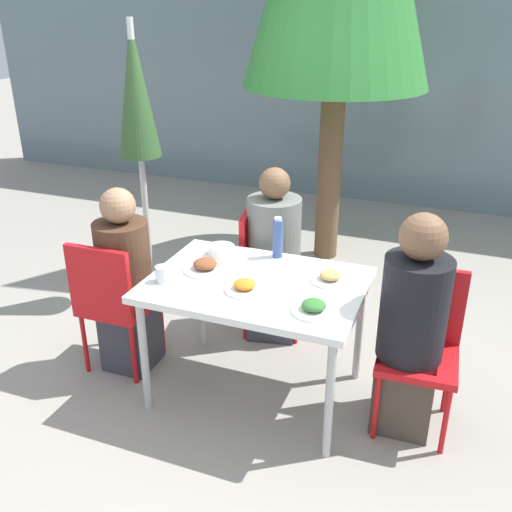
# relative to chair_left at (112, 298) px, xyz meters

# --- Properties ---
(ground_plane) EXTENTS (24.00, 24.00, 0.00)m
(ground_plane) POSITION_rel_chair_left_xyz_m (0.87, 0.09, -0.50)
(ground_plane) COLOR gray
(building_facade) EXTENTS (10.00, 0.20, 3.00)m
(building_facade) POSITION_rel_chair_left_xyz_m (0.87, 3.90, 1.00)
(building_facade) COLOR slate
(building_facade) RESTS_ON ground
(dining_table) EXTENTS (1.15, 0.82, 0.72)m
(dining_table) POSITION_rel_chair_left_xyz_m (0.87, 0.09, 0.16)
(dining_table) COLOR white
(dining_table) RESTS_ON ground
(chair_left) EXTENTS (0.41, 0.41, 0.86)m
(chair_left) POSITION_rel_chair_left_xyz_m (0.00, 0.00, 0.00)
(chair_left) COLOR red
(chair_left) RESTS_ON ground
(person_left) EXTENTS (0.32, 0.32, 1.15)m
(person_left) POSITION_rel_chair_left_xyz_m (0.05, 0.08, 0.05)
(person_left) COLOR #383842
(person_left) RESTS_ON ground
(chair_right) EXTENTS (0.42, 0.42, 0.86)m
(chair_right) POSITION_rel_chair_left_xyz_m (1.74, 0.21, 0.00)
(chair_right) COLOR red
(chair_right) RESTS_ON ground
(person_right) EXTENTS (0.33, 0.33, 1.21)m
(person_right) POSITION_rel_chair_left_xyz_m (1.70, 0.13, 0.08)
(person_right) COLOR #473D33
(person_right) RESTS_ON ground
(chair_far) EXTENTS (0.47, 0.47, 0.86)m
(chair_far) POSITION_rel_chair_left_xyz_m (0.65, 0.79, 0.00)
(chair_far) COLOR red
(chair_far) RESTS_ON ground
(person_far) EXTENTS (0.37, 0.37, 1.17)m
(person_far) POSITION_rel_chair_left_xyz_m (0.74, 0.75, 0.05)
(person_far) COLOR #383842
(person_far) RESTS_ON ground
(closed_umbrella) EXTENTS (0.36, 0.36, 2.00)m
(closed_umbrella) POSITION_rel_chair_left_xyz_m (-0.31, 0.91, 0.92)
(closed_umbrella) COLOR #333333
(closed_umbrella) RESTS_ON ground
(plate_0) EXTENTS (0.21, 0.21, 0.06)m
(plate_0) POSITION_rel_chair_left_xyz_m (0.85, -0.03, 0.24)
(plate_0) COLOR white
(plate_0) RESTS_ON dining_table
(plate_1) EXTENTS (0.24, 0.24, 0.07)m
(plate_1) POSITION_rel_chair_left_xyz_m (0.56, 0.12, 0.25)
(plate_1) COLOR white
(plate_1) RESTS_ON dining_table
(plate_2) EXTENTS (0.21, 0.21, 0.06)m
(plate_2) POSITION_rel_chair_left_xyz_m (1.24, 0.24, 0.24)
(plate_2) COLOR white
(plate_2) RESTS_ON dining_table
(plate_3) EXTENTS (0.22, 0.22, 0.06)m
(plate_3) POSITION_rel_chair_left_xyz_m (1.25, -0.11, 0.25)
(plate_3) COLOR white
(plate_3) RESTS_ON dining_table
(bottle) EXTENTS (0.06, 0.06, 0.24)m
(bottle) POSITION_rel_chair_left_xyz_m (0.87, 0.44, 0.34)
(bottle) COLOR #334C8E
(bottle) RESTS_ON dining_table
(drinking_cup) EXTENTS (0.08, 0.08, 0.09)m
(drinking_cup) POSITION_rel_chair_left_xyz_m (0.41, -0.09, 0.27)
(drinking_cup) COLOR silver
(drinking_cup) RESTS_ON dining_table
(salad_bowl) EXTENTS (0.15, 0.15, 0.06)m
(salad_bowl) POSITION_rel_chair_left_xyz_m (0.56, 0.34, 0.25)
(salad_bowl) COLOR white
(salad_bowl) RESTS_ON dining_table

